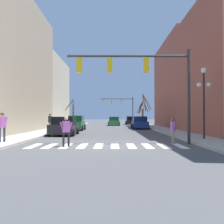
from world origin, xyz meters
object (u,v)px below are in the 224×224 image
Objects in this scene: car_parked_left_far at (141,123)px; street_tree_right_near at (143,113)px; pedestrian_on_left_sidewalk at (67,129)px; car_at_intersection at (132,121)px; pedestrian_waiting_at_curb at (174,128)px; traffic_signal_near at (143,73)px; car_parked_left_near at (77,123)px; pedestrian_on_right_sidewalk at (4,124)px; street_tree_left_near at (74,113)px; street_tree_right_far at (145,110)px; street_lamp_right_corner at (205,89)px; car_parked_right_far at (65,127)px; traffic_signal_far at (121,104)px; car_parked_right_near at (115,121)px; pedestrian_crossing_street at (51,120)px.

street_tree_right_near is (1.99, 15.08, 1.41)m from car_parked_left_far.
car_at_intersection is at bearing -124.14° from pedestrian_on_left_sidewalk.
traffic_signal_near is at bearing 87.61° from pedestrian_waiting_at_curb.
pedestrian_on_right_sidewalk is (-2.15, -15.64, 0.39)m from car_parked_left_near.
pedestrian_on_left_sidewalk is at bearing 104.16° from pedestrian_on_right_sidewalk.
street_tree_left_near reaches higher than car_parked_left_near.
traffic_signal_near is 36.51m from car_at_intersection.
pedestrian_waiting_at_curb is at bearing -93.39° from street_tree_right_near.
street_tree_right_far reaches higher than car_parked_left_far.
car_parked_right_far is (-10.26, 5.31, -2.73)m from street_lamp_right_corner.
car_parked_left_near is 22.30m from car_at_intersection.
pedestrian_waiting_at_curb is (10.00, 0.22, -0.26)m from pedestrian_on_right_sidewalk.
pedestrian_waiting_at_curb is at bearing -70.47° from street_tree_left_near.
pedestrian_waiting_at_curb is (1.81, -41.39, -3.42)m from traffic_signal_far.
car_parked_left_near is at bearing 127.53° from street_lamp_right_corner.
traffic_signal_far is 1.63× the size of car_parked_left_near.
car_parked_right_far is at bearing -110.17° from street_tree_right_near.
car_parked_left_near is 2.84× the size of pedestrian_waiting_at_curb.
pedestrian_on_right_sidewalk is at bearing 172.17° from car_parked_left_near.
street_tree_right_near is (5.25, 2.55, 1.44)m from car_parked_right_near.
street_tree_left_near reaches higher than pedestrian_on_right_sidewalk.
car_parked_left_far is at bearing 98.49° from street_lamp_right_corner.
pedestrian_crossing_street is 0.40× the size of street_tree_left_near.
street_tree_left_near is (-8.60, -12.05, -2.16)m from traffic_signal_far.
car_parked_right_far is at bearing -111.23° from street_tree_right_far.
pedestrian_on_left_sidewalk is (-4.21, -1.30, -3.21)m from traffic_signal_near.
traffic_signal_far is 43.07m from pedestrian_on_left_sidewalk.
car_parked_right_near is 0.98× the size of street_tree_left_near.
car_parked_left_near is 4.32m from pedestrian_crossing_street.
street_tree_right_near is at bearing -7.52° from car_parked_left_far.
pedestrian_waiting_at_curb is (7.85, -15.42, 0.13)m from car_parked_left_near.
street_tree_left_near reaches higher than car_parked_right_far.
pedestrian_on_left_sidewalk is (1.77, -16.75, 0.18)m from car_parked_left_near.
car_parked_left_far is 12.25m from pedestrian_crossing_street.
traffic_signal_near is at bearing -158.83° from car_parked_left_near.
car_parked_left_near is at bearing -108.82° from pedestrian_on_left_sidewalk.
traffic_signal_near is 4.65× the size of pedestrian_waiting_at_curb.
street_tree_right_near is (1.92, -2.48, 1.41)m from car_at_intersection.
car_parked_left_near reaches higher than pedestrian_on_left_sidewalk.
street_lamp_right_corner is at bearing -83.75° from traffic_signal_far.
car_parked_right_far is 8.18m from car_parked_left_near.
car_parked_right_far is 1.00× the size of car_at_intersection.
street_tree_right_far reaches higher than pedestrian_on_left_sidewalk.
street_tree_left_near is at bearing -169.27° from pedestrian_crossing_street.
traffic_signal_far is at bearing 116.60° from street_tree_right_near.
street_lamp_right_corner is 1.07× the size of car_at_intersection.
street_tree_right_far reaches higher than street_tree_right_near.
car_parked_right_near is at bearing 2.54° from pedestrian_waiting_at_curb.
car_parked_left_far is 2.71× the size of pedestrian_on_left_sidewalk.
pedestrian_on_right_sidewalk is at bearing -40.63° from pedestrian_on_left_sidewalk.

